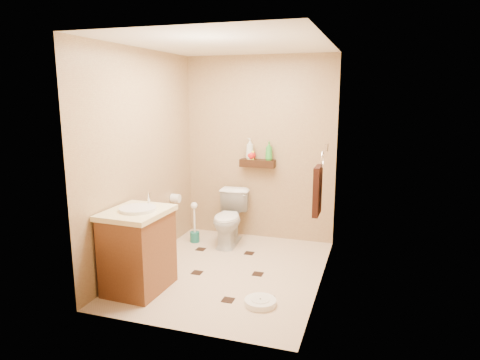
% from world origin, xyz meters
% --- Properties ---
extents(ground, '(2.50, 2.50, 0.00)m').
position_xyz_m(ground, '(0.00, 0.00, 0.00)').
color(ground, beige).
rests_on(ground, ground).
extents(wall_back, '(2.00, 0.04, 2.40)m').
position_xyz_m(wall_back, '(0.00, 1.25, 1.20)').
color(wall_back, tan).
rests_on(wall_back, ground).
extents(wall_front, '(2.00, 0.04, 2.40)m').
position_xyz_m(wall_front, '(0.00, -1.25, 1.20)').
color(wall_front, tan).
rests_on(wall_front, ground).
extents(wall_left, '(0.04, 2.50, 2.40)m').
position_xyz_m(wall_left, '(-1.00, 0.00, 1.20)').
color(wall_left, tan).
rests_on(wall_left, ground).
extents(wall_right, '(0.04, 2.50, 2.40)m').
position_xyz_m(wall_right, '(1.00, 0.00, 1.20)').
color(wall_right, tan).
rests_on(wall_right, ground).
extents(ceiling, '(2.00, 2.50, 0.02)m').
position_xyz_m(ceiling, '(0.00, 0.00, 2.40)').
color(ceiling, white).
rests_on(ceiling, wall_back).
extents(wall_shelf, '(0.46, 0.14, 0.10)m').
position_xyz_m(wall_shelf, '(0.00, 1.17, 1.02)').
color(wall_shelf, '#33180E').
rests_on(wall_shelf, wall_back).
extents(floor_accents, '(1.23, 1.32, 0.01)m').
position_xyz_m(floor_accents, '(0.06, -0.02, 0.00)').
color(floor_accents, black).
rests_on(floor_accents, ground).
extents(toilet, '(0.43, 0.70, 0.69)m').
position_xyz_m(toilet, '(-0.27, 0.83, 0.34)').
color(toilet, white).
rests_on(toilet, ground).
extents(vanity, '(0.58, 0.69, 0.94)m').
position_xyz_m(vanity, '(-0.70, -0.67, 0.42)').
color(vanity, brown).
rests_on(vanity, ground).
extents(bathroom_scale, '(0.34, 0.34, 0.06)m').
position_xyz_m(bathroom_scale, '(0.54, -0.63, 0.03)').
color(bathroom_scale, white).
rests_on(bathroom_scale, ground).
extents(toilet_brush, '(0.12, 0.12, 0.54)m').
position_xyz_m(toilet_brush, '(-0.73, 0.76, 0.19)').
color(toilet_brush, '#1A695F').
rests_on(toilet_brush, ground).
extents(towel_ring, '(0.12, 0.30, 0.76)m').
position_xyz_m(towel_ring, '(0.91, 0.25, 0.95)').
color(towel_ring, silver).
rests_on(towel_ring, wall_right).
extents(toilet_paper, '(0.12, 0.11, 0.12)m').
position_xyz_m(toilet_paper, '(-0.94, 0.65, 0.60)').
color(toilet_paper, white).
rests_on(toilet_paper, wall_left).
extents(bottle_a, '(0.15, 0.15, 0.28)m').
position_xyz_m(bottle_a, '(-0.10, 1.17, 1.21)').
color(bottle_a, silver).
rests_on(bottle_a, wall_shelf).
extents(bottle_b, '(0.09, 0.09, 0.17)m').
position_xyz_m(bottle_b, '(-0.09, 1.17, 1.15)').
color(bottle_b, '#F1FE35').
rests_on(bottle_b, wall_shelf).
extents(bottle_c, '(0.15, 0.15, 0.16)m').
position_xyz_m(bottle_c, '(-0.09, 1.17, 1.15)').
color(bottle_c, red).
rests_on(bottle_c, wall_shelf).
extents(bottle_d, '(0.11, 0.11, 0.24)m').
position_xyz_m(bottle_d, '(0.15, 1.17, 1.19)').
color(bottle_d, green).
rests_on(bottle_d, wall_shelf).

